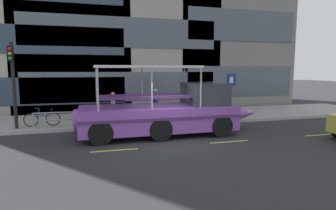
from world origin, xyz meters
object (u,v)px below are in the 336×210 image
Objects in this scene: duck_tour_boat at (168,112)px; pedestrian_near_bow at (194,101)px; traffic_light_pole at (13,77)px; pedestrian_mid_right at (113,103)px; parking_sign at (231,87)px; pedestrian_mid_left at (156,101)px; leaned_bicycle at (42,119)px.

duck_tour_boat is 5.16× the size of pedestrian_near_bow.
traffic_light_pole is 5.20m from pedestrian_mid_right.
pedestrian_mid_right is at bearing 121.54° from duck_tour_boat.
duck_tour_boat reaches higher than parking_sign.
parking_sign reaches higher than pedestrian_mid_right.
duck_tour_boat is at bearing -129.42° from pedestrian_near_bow.
pedestrian_mid_left is 1.12× the size of pedestrian_mid_right.
leaned_bicycle is 1.01× the size of pedestrian_near_bow.
duck_tour_boat is (7.05, -2.37, -1.64)m from traffic_light_pole.
traffic_light_pole is at bearing -177.10° from pedestrian_near_bow.
duck_tour_boat is (-4.72, -2.82, -0.91)m from parking_sign.
duck_tour_boat reaches higher than pedestrian_near_bow.
pedestrian_near_bow is 2.26m from pedestrian_mid_left.
duck_tour_boat is at bearing -18.60° from traffic_light_pole.
parking_sign is at bearing -0.80° from pedestrian_near_bow.
pedestrian_near_bow is (9.39, 0.48, -1.47)m from traffic_light_pole.
pedestrian_mid_left is at bearing 88.02° from duck_tour_boat.
pedestrian_near_bow is 4.70m from pedestrian_mid_right.
traffic_light_pole reaches higher than pedestrian_near_bow.
pedestrian_near_bow is at bearing 179.20° from parking_sign.
pedestrian_mid_left reaches higher than leaned_bicycle.
leaned_bicycle is 1.11× the size of pedestrian_mid_right.
pedestrian_mid_left is (-2.23, 0.34, 0.03)m from pedestrian_near_bow.
pedestrian_mid_right is at bearing 169.41° from pedestrian_near_bow.
leaned_bicycle is at bearing -164.32° from pedestrian_mid_right.
duck_tour_boat is 4.36m from pedestrian_mid_right.
pedestrian_near_bow reaches higher than pedestrian_mid_right.
leaned_bicycle is at bearing 155.58° from duck_tour_boat.
parking_sign reaches higher than leaned_bicycle.
leaned_bicycle is 0.20× the size of duck_tour_boat.
leaned_bicycle is 6.52m from duck_tour_boat.
leaned_bicycle is at bearing -179.32° from parking_sign.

